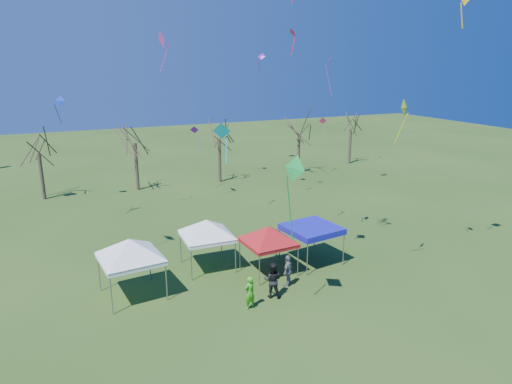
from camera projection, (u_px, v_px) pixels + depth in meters
ground at (267, 296)px, 24.28m from camera, size 140.00×140.00×0.00m
tree_1 at (36, 136)px, 40.11m from camera, size 3.42×3.42×7.54m
tree_2 at (134, 126)px, 43.04m from camera, size 3.71×3.71×8.18m
tree_3 at (219, 124)px, 46.11m from camera, size 3.59×3.59×7.91m
tree_4 at (299, 119)px, 49.75m from camera, size 3.58×3.58×7.89m
tree_5 at (352, 117)px, 54.95m from camera, size 3.39×3.39×7.46m
tent_white_west at (129, 243)px, 23.55m from camera, size 4.22×4.22×3.74m
tent_white_mid at (206, 223)px, 26.94m from camera, size 4.01×4.01×3.54m
tent_red at (269, 230)px, 26.31m from camera, size 3.80×3.80×3.35m
tent_blue at (312, 229)px, 27.90m from camera, size 3.38×3.38×2.36m
person_dark at (273, 280)px, 23.96m from camera, size 1.19×1.14×1.94m
person_green at (250, 293)px, 22.87m from camera, size 0.73×0.58×1.74m
person_grey at (288, 271)px, 25.19m from camera, size 1.10×1.02×1.82m
kite_19 at (261, 57)px, 39.48m from camera, size 0.83×0.84×1.82m
kite_13 at (60, 101)px, 37.48m from camera, size 0.92×0.84×2.38m
kite_11 at (162, 40)px, 34.71m from camera, size 0.81×1.38×3.01m
kite_18 at (293, 33)px, 27.92m from camera, size 0.52×0.71×1.68m
kite_27 at (405, 109)px, 23.87m from camera, size 0.93×0.74×2.34m
kite_12 at (323, 121)px, 49.24m from camera, size 0.87×0.69×2.55m
kite_22 at (195, 131)px, 42.51m from camera, size 1.01×0.91×2.77m
kite_1 at (222, 131)px, 23.10m from camera, size 1.00×0.75×2.09m
kite_5 at (294, 170)px, 20.30m from camera, size 0.74×1.34×4.16m
kite_9 at (465, 0)px, 23.04m from camera, size 0.33×0.69×1.76m
kite_17 at (329, 62)px, 27.63m from camera, size 0.73×0.84×2.55m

